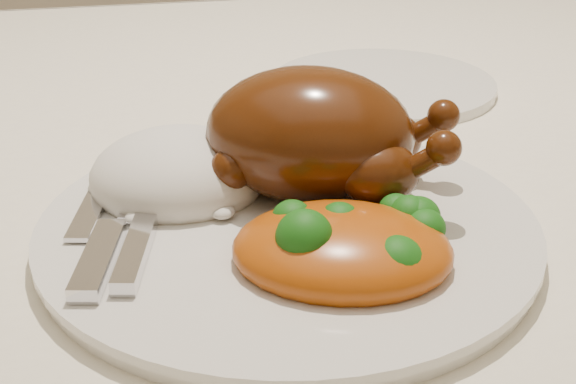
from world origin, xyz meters
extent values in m
cube|color=brown|center=(0.00, 0.00, 0.74)|extent=(1.60, 0.90, 0.04)
cube|color=white|center=(0.00, 0.00, 0.76)|extent=(1.72, 1.02, 0.01)
cube|color=white|center=(0.00, 0.51, 0.68)|extent=(1.72, 0.01, 0.18)
cylinder|color=silver|center=(0.03, -0.18, 0.77)|extent=(0.37, 0.37, 0.01)
cylinder|color=silver|center=(0.18, 0.09, 0.77)|extent=(0.29, 0.29, 0.01)
ellipsoid|color=#4F1F08|center=(0.05, -0.14, 0.82)|extent=(0.17, 0.15, 0.09)
ellipsoid|color=#4F1F08|center=(0.04, -0.15, 0.84)|extent=(0.08, 0.07, 0.04)
ellipsoid|color=#4F1F08|center=(0.09, -0.19, 0.81)|extent=(0.05, 0.04, 0.04)
sphere|color=#4F1F08|center=(0.12, -0.20, 0.83)|extent=(0.02, 0.02, 0.02)
ellipsoid|color=#4F1F08|center=(0.11, -0.13, 0.81)|extent=(0.05, 0.04, 0.04)
sphere|color=#4F1F08|center=(0.14, -0.15, 0.83)|extent=(0.02, 0.02, 0.02)
sphere|color=#4F1F08|center=(0.00, -0.16, 0.81)|extent=(0.03, 0.03, 0.03)
sphere|color=#4F1F08|center=(0.02, -0.10, 0.81)|extent=(0.03, 0.03, 0.03)
ellipsoid|color=white|center=(-0.04, -0.12, 0.79)|extent=(0.13, 0.12, 0.06)
ellipsoid|color=#B24F0B|center=(0.05, -0.24, 0.79)|extent=(0.15, 0.13, 0.04)
ellipsoid|color=#B24F0B|center=(0.08, -0.23, 0.79)|extent=(0.06, 0.05, 0.03)
ellipsoid|color=#0D410A|center=(0.04, -0.21, 0.79)|extent=(0.02, 0.02, 0.02)
ellipsoid|color=#0D410A|center=(0.05, -0.23, 0.80)|extent=(0.03, 0.03, 0.02)
ellipsoid|color=#0D410A|center=(0.10, -0.24, 0.80)|extent=(0.03, 0.03, 0.02)
ellipsoid|color=#0D410A|center=(0.07, -0.27, 0.79)|extent=(0.03, 0.03, 0.03)
ellipsoid|color=#0D410A|center=(0.09, -0.22, 0.80)|extent=(0.03, 0.03, 0.03)
ellipsoid|color=#0D410A|center=(0.02, -0.25, 0.81)|extent=(0.03, 0.03, 0.03)
ellipsoid|color=#0D410A|center=(0.02, -0.22, 0.80)|extent=(0.02, 0.02, 0.02)
ellipsoid|color=#0D410A|center=(0.09, -0.21, 0.80)|extent=(0.02, 0.02, 0.02)
ellipsoid|color=#0D410A|center=(0.10, -0.22, 0.80)|extent=(0.03, 0.03, 0.02)
cube|color=silver|center=(-0.09, -0.12, 0.79)|extent=(0.04, 0.13, 0.00)
cube|color=silver|center=(-0.09, -0.21, 0.79)|extent=(0.03, 0.08, 0.01)
cube|color=silver|center=(-0.07, -0.21, 0.79)|extent=(0.03, 0.09, 0.01)
cube|color=silver|center=(-0.07, -0.12, 0.79)|extent=(0.03, 0.09, 0.00)
camera|label=1|loc=(-0.07, -0.62, 1.02)|focal=50.00mm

